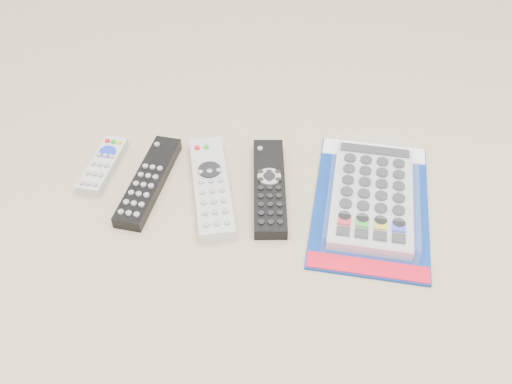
{
  "coord_description": "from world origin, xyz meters",
  "views": [
    {
      "loc": [
        0.05,
        -0.6,
        0.63
      ],
      "look_at": [
        0.02,
        0.02,
        0.01
      ],
      "focal_mm": 40.0,
      "sensor_mm": 36.0,
      "label": 1
    }
  ],
  "objects_px": {
    "jumbo_remote_packaged": "(372,195)",
    "remote_silver_dvd": "(211,187)",
    "remote_slim_black": "(149,181)",
    "remote_large_black": "(269,187)",
    "remote_small_grey": "(103,165)"
  },
  "relations": [
    {
      "from": "remote_large_black",
      "to": "remote_slim_black",
      "type": "bearing_deg",
      "value": 175.91
    },
    {
      "from": "remote_slim_black",
      "to": "jumbo_remote_packaged",
      "type": "relative_size",
      "value": 0.66
    },
    {
      "from": "remote_small_grey",
      "to": "jumbo_remote_packaged",
      "type": "distance_m",
      "value": 0.43
    },
    {
      "from": "remote_silver_dvd",
      "to": "remote_small_grey",
      "type": "bearing_deg",
      "value": 155.42
    },
    {
      "from": "jumbo_remote_packaged",
      "to": "remote_small_grey",
      "type": "bearing_deg",
      "value": -179.86
    },
    {
      "from": "remote_slim_black",
      "to": "remote_large_black",
      "type": "xyz_separation_m",
      "value": [
        0.19,
        -0.0,
        0.0
      ]
    },
    {
      "from": "remote_silver_dvd",
      "to": "jumbo_remote_packaged",
      "type": "distance_m",
      "value": 0.25
    },
    {
      "from": "remote_small_grey",
      "to": "remote_large_black",
      "type": "bearing_deg",
      "value": 0.87
    },
    {
      "from": "remote_small_grey",
      "to": "remote_large_black",
      "type": "distance_m",
      "value": 0.27
    },
    {
      "from": "remote_silver_dvd",
      "to": "remote_large_black",
      "type": "height_order",
      "value": "remote_silver_dvd"
    },
    {
      "from": "remote_silver_dvd",
      "to": "jumbo_remote_packaged",
      "type": "bearing_deg",
      "value": -14.0
    },
    {
      "from": "remote_large_black",
      "to": "jumbo_remote_packaged",
      "type": "distance_m",
      "value": 0.16
    },
    {
      "from": "jumbo_remote_packaged",
      "to": "remote_silver_dvd",
      "type": "bearing_deg",
      "value": -175.32
    },
    {
      "from": "remote_slim_black",
      "to": "jumbo_remote_packaged",
      "type": "distance_m",
      "value": 0.35
    },
    {
      "from": "remote_silver_dvd",
      "to": "jumbo_remote_packaged",
      "type": "height_order",
      "value": "jumbo_remote_packaged"
    }
  ]
}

